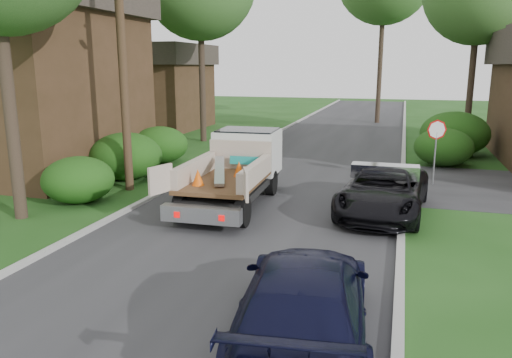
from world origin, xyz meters
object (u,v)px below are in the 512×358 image
at_px(navy_suv, 304,300).
at_px(flatbed_truck, 239,164).
at_px(house_left_near, 12,69).
at_px(stop_sign, 436,138).
at_px(house_left_far, 151,85).
at_px(utility_pole, 122,44).
at_px(black_pickup, 383,191).

bearing_deg(navy_suv, flatbed_truck, -71.68).
bearing_deg(house_left_near, flatbed_truck, -11.14).
bearing_deg(flatbed_truck, stop_sign, 30.58).
height_order(stop_sign, flatbed_truck, stop_sign).
bearing_deg(house_left_far, navy_suv, -57.62).
distance_m(utility_pole, black_pickup, 10.06).
xyz_separation_m(black_pickup, navy_suv, (-0.92, -7.89, 0.02)).
height_order(utility_pole, navy_suv, utility_pole).
relative_size(flatbed_truck, black_pickup, 1.17).
bearing_deg(house_left_far, flatbed_truck, -54.36).
height_order(stop_sign, house_left_far, house_left_far).
relative_size(flatbed_truck, navy_suv, 1.18).
relative_size(house_left_far, navy_suv, 1.48).
bearing_deg(stop_sign, navy_suv, -101.85).
bearing_deg(house_left_near, utility_pole, -17.20).
bearing_deg(black_pickup, navy_suv, -91.41).
xyz_separation_m(utility_pole, flatbed_truck, (4.26, -0.10, -3.95)).
xyz_separation_m(stop_sign, utility_pole, (-10.68, -4.02, 3.40)).
height_order(utility_pole, flatbed_truck, utility_pole).
height_order(utility_pole, house_left_near, utility_pole).
bearing_deg(navy_suv, stop_sign, -108.35).
bearing_deg(house_left_near, black_pickup, -9.15).
xyz_separation_m(house_left_near, navy_suv, (14.60, -10.39, -3.54)).
bearing_deg(stop_sign, house_left_far, 145.19).
height_order(utility_pole, black_pickup, utility_pole).
xyz_separation_m(stop_sign, flatbed_truck, (-6.42, -4.12, -0.55)).
xyz_separation_m(stop_sign, house_left_near, (-17.20, -2.00, 2.50)).
height_order(stop_sign, black_pickup, stop_sign).
bearing_deg(navy_suv, house_left_near, -41.94).
bearing_deg(flatbed_truck, utility_pole, 176.49).
relative_size(stop_sign, house_left_near, 0.26).
distance_m(house_left_near, black_pickup, 16.12).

